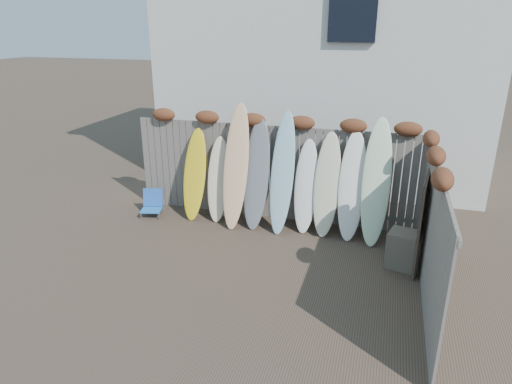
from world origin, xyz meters
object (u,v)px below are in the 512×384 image
(lattice_panel, at_px, (421,223))
(wooden_crate, at_px, (405,250))
(beach_chair, at_px, (152,204))
(surfboard_0, at_px, (195,175))

(lattice_panel, bearing_deg, wooden_crate, -144.10)
(wooden_crate, height_order, lattice_panel, lattice_panel)
(beach_chair, xyz_separation_m, lattice_panel, (5.44, -0.71, 0.55))
(wooden_crate, xyz_separation_m, surfboard_0, (-4.29, 1.05, 0.62))
(wooden_crate, relative_size, surfboard_0, 0.33)
(beach_chair, relative_size, surfboard_0, 0.29)
(lattice_panel, bearing_deg, beach_chair, 179.78)
(lattice_panel, distance_m, surfboard_0, 4.60)
(lattice_panel, height_order, surfboard_0, surfboard_0)
(wooden_crate, height_order, surfboard_0, surfboard_0)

